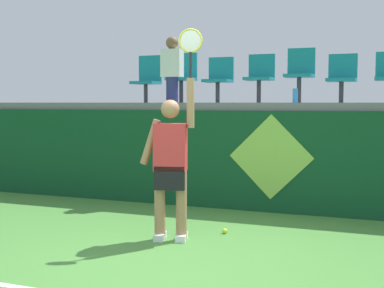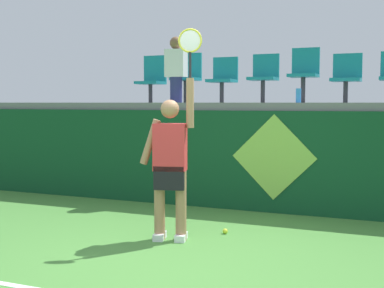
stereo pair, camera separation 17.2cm
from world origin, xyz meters
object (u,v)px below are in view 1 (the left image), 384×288
Objects in this scene: water_bottle at (295,96)px; spectator_0 at (172,68)px; stadium_chair_0 at (148,78)px; stadium_chair_4 at (300,71)px; tennis_player at (171,162)px; stadium_chair_3 at (260,75)px; stadium_chair_5 at (342,76)px; stadium_chair_2 at (219,77)px; tennis_ball at (225,231)px; stadium_chair_1 at (183,75)px.

water_bottle is 0.19× the size of spectator_0.
stadium_chair_4 is (2.70, -0.01, 0.05)m from stadium_chair_0.
stadium_chair_0 is 2.70m from stadium_chair_4.
tennis_player is at bearing -67.12° from spectator_0.
spectator_0 reaches higher than stadium_chair_3.
stadium_chair_3 is 1.05× the size of stadium_chair_5.
stadium_chair_4 reaches higher than stadium_chair_2.
stadium_chair_4 reaches higher than stadium_chair_5.
stadium_chair_5 is at bearing 0.04° from stadium_chair_3.
tennis_player is at bearing -134.16° from tennis_ball.
tennis_ball is 3.15m from stadium_chair_4.
tennis_player is 37.81× the size of tennis_ball.
stadium_chair_4 is at bearing 0.30° from stadium_chair_3.
tennis_player is 3.21m from stadium_chair_1.
water_bottle is at bearing -4.74° from spectator_0.
stadium_chair_0 reaches higher than stadium_chair_2.
stadium_chair_2 is at bearing -0.40° from stadium_chair_0.
stadium_chair_2 is 0.88× the size of stadium_chair_4.
stadium_chair_1 is (-0.99, 2.82, 1.18)m from tennis_player.
tennis_ball is 3.44m from stadium_chair_1.
tennis_player is 3.23× the size of stadium_chair_2.
stadium_chair_2 is (-0.33, 2.81, 1.13)m from tennis_player.
stadium_chair_4 reaches higher than stadium_chair_3.
tennis_ball is at bearing -108.91° from water_bottle.
stadium_chair_4 is (1.03, 2.81, 1.20)m from tennis_player.
stadium_chair_2 is 0.71m from stadium_chair_3.
stadium_chair_4 is 2.08m from spectator_0.
water_bottle is 0.25× the size of stadium_chair_0.
water_bottle is 2.12m from spectator_0.
tennis_player is 3.46m from stadium_chair_5.
stadium_chair_3 is (-0.69, 0.64, 0.35)m from water_bottle.
stadium_chair_0 is 0.68m from stadium_chair_1.
spectator_0 is (-2.06, 0.17, 0.47)m from water_bottle.
spectator_0 is at bearing -35.01° from stadium_chair_0.
tennis_ball is 3.17m from stadium_chair_2.
stadium_chair_1 reaches higher than tennis_ball.
stadium_chair_1 is 0.80× the size of spectator_0.
water_bottle is 0.27× the size of stadium_chair_2.
stadium_chair_4 is 0.65m from stadium_chair_5.
stadium_chair_0 is (-2.18, 2.30, 2.05)m from tennis_ball.
stadium_chair_0 is 1.09× the size of stadium_chair_2.
stadium_chair_0 is at bearing 166.72° from water_bottle.
tennis_ball is 0.32× the size of water_bottle.
tennis_ball is 3.77m from stadium_chair_0.
stadium_chair_0 is 0.78× the size of spectator_0.
tennis_ball is 0.08× the size of stadium_chair_1.
stadium_chair_0 is at bearing 179.62° from stadium_chair_1.
stadium_chair_3 is at bearing -179.70° from stadium_chair_4.
tennis_player is 2.30× the size of spectator_0.
stadium_chair_5 reaches higher than water_bottle.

